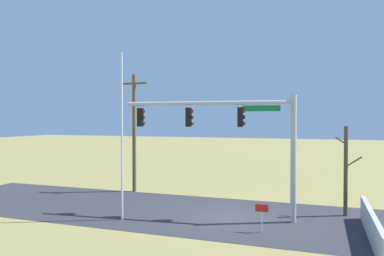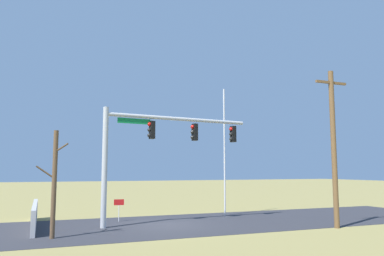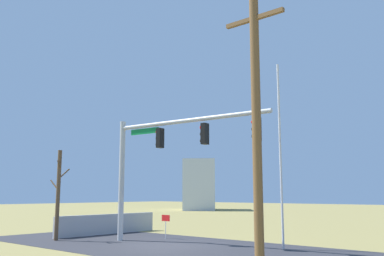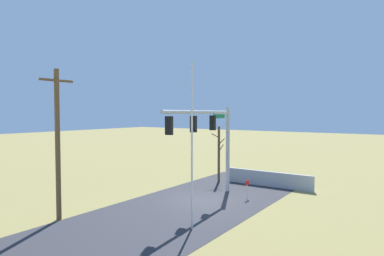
{
  "view_description": "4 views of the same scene",
  "coord_description": "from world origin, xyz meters",
  "px_view_note": "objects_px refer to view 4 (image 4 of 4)",
  "views": [
    {
      "loc": [
        4.53,
        -18.04,
        4.85
      ],
      "look_at": [
        -1.45,
        -1.13,
        4.46
      ],
      "focal_mm": 34.52,
      "sensor_mm": 36.0,
      "label": 1
    },
    {
      "loc": [
        6.17,
        19.06,
        2.84
      ],
      "look_at": [
        -1.45,
        -0.07,
        5.16
      ],
      "focal_mm": 35.1,
      "sensor_mm": 36.0,
      "label": 2
    },
    {
      "loc": [
        -13.6,
        14.08,
        2.32
      ],
      "look_at": [
        -1.34,
        -0.26,
        5.26
      ],
      "focal_mm": 39.5,
      "sensor_mm": 36.0,
      "label": 3
    },
    {
      "loc": [
        -17.84,
        -11.51,
        5.65
      ],
      "look_at": [
        -1.23,
        -0.08,
        4.72
      ],
      "focal_mm": 31.35,
      "sensor_mm": 36.0,
      "label": 4
    }
  ],
  "objects_px": {
    "flagpole": "(192,146)",
    "open_sign": "(247,185)",
    "utility_pole": "(58,142)",
    "bare_tree": "(219,154)",
    "signal_mast": "(211,132)"
  },
  "relations": [
    {
      "from": "flagpole",
      "to": "open_sign",
      "type": "bearing_deg",
      "value": 1.91
    },
    {
      "from": "signal_mast",
      "to": "flagpole",
      "type": "relative_size",
      "value": 1.05
    },
    {
      "from": "bare_tree",
      "to": "signal_mast",
      "type": "bearing_deg",
      "value": -155.07
    },
    {
      "from": "utility_pole",
      "to": "bare_tree",
      "type": "bearing_deg",
      "value": -9.21
    },
    {
      "from": "bare_tree",
      "to": "open_sign",
      "type": "distance_m",
      "value": 5.68
    },
    {
      "from": "signal_mast",
      "to": "flagpole",
      "type": "xyz_separation_m",
      "value": [
        -5.16,
        -2.04,
        -0.35
      ]
    },
    {
      "from": "signal_mast",
      "to": "open_sign",
      "type": "height_order",
      "value": "signal_mast"
    },
    {
      "from": "flagpole",
      "to": "utility_pole",
      "type": "bearing_deg",
      "value": 113.65
    },
    {
      "from": "flagpole",
      "to": "open_sign",
      "type": "xyz_separation_m",
      "value": [
        6.7,
        0.22,
        -3.14
      ]
    },
    {
      "from": "open_sign",
      "to": "flagpole",
      "type": "bearing_deg",
      "value": -178.09
    },
    {
      "from": "signal_mast",
      "to": "utility_pole",
      "type": "height_order",
      "value": "utility_pole"
    },
    {
      "from": "flagpole",
      "to": "open_sign",
      "type": "distance_m",
      "value": 7.41
    },
    {
      "from": "flagpole",
      "to": "utility_pole",
      "type": "distance_m",
      "value": 7.15
    },
    {
      "from": "flagpole",
      "to": "open_sign",
      "type": "height_order",
      "value": "flagpole"
    },
    {
      "from": "bare_tree",
      "to": "utility_pole",
      "type": "bearing_deg",
      "value": 170.79
    }
  ]
}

